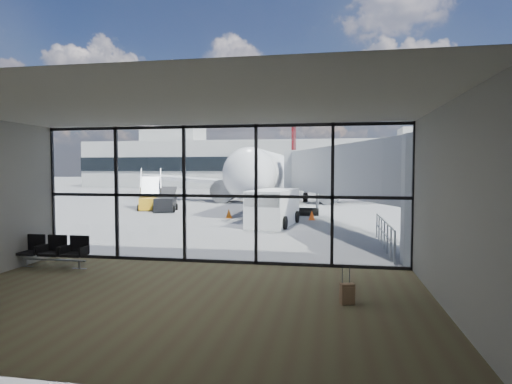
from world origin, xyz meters
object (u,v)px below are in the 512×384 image
(airliner, at_px, (279,173))
(mobile_stairs, at_px, (151,202))
(belt_loader, at_px, (166,203))
(seating_row, at_px, (55,250))
(service_van, at_px, (273,207))
(suitcase, at_px, (347,294))

(airliner, xyz_separation_m, mobile_stairs, (-8.70, -10.62, -2.11))
(airliner, xyz_separation_m, belt_loader, (-7.03, -11.77, -2.13))
(mobile_stairs, bearing_deg, seating_row, -97.56)
(airliner, bearing_deg, mobile_stairs, -128.90)
(seating_row, bearing_deg, service_van, 63.72)
(suitcase, height_order, belt_loader, belt_loader)
(airliner, distance_m, belt_loader, 13.87)
(airliner, xyz_separation_m, service_van, (1.81, -18.44, -1.71))
(airliner, relative_size, service_van, 7.34)
(seating_row, height_order, suitcase, seating_row)
(service_van, height_order, belt_loader, service_van)
(seating_row, distance_m, mobile_stairs, 19.63)
(suitcase, xyz_separation_m, service_van, (-3.50, 13.40, 0.75))
(airliner, bearing_deg, seating_row, -96.50)
(suitcase, relative_size, service_van, 0.18)
(airliner, distance_m, mobile_stairs, 13.89)
(seating_row, relative_size, suitcase, 2.66)
(suitcase, xyz_separation_m, airliner, (-5.31, 31.83, 2.46))
(seating_row, bearing_deg, airliner, 82.66)
(seating_row, xyz_separation_m, belt_loader, (-3.44, 17.81, 0.03))
(seating_row, bearing_deg, belt_loader, 100.51)
(belt_loader, relative_size, mobile_stairs, 1.02)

